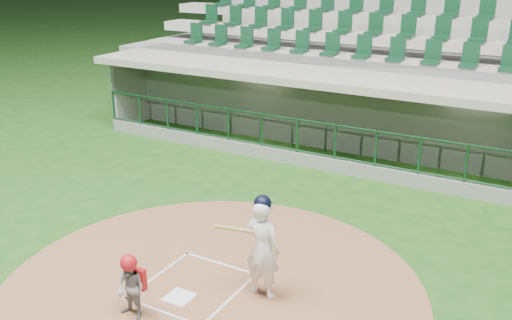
{
  "coord_description": "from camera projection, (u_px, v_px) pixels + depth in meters",
  "views": [
    {
      "loc": [
        5.04,
        -7.05,
        5.33
      ],
      "look_at": [
        -0.42,
        2.6,
        1.3
      ],
      "focal_mm": 40.0,
      "sensor_mm": 36.0,
      "label": 1
    }
  ],
  "objects": [
    {
      "name": "home_plate",
      "position": [
        179.0,
        297.0,
        9.34
      ],
      "size": [
        0.43,
        0.43,
        0.02
      ],
      "primitive_type": "cube",
      "color": "white",
      "rests_on": "dirt_circle"
    },
    {
      "name": "batter_box_chalk",
      "position": [
        194.0,
        286.0,
        9.67
      ],
      "size": [
        1.55,
        1.8,
        0.01
      ],
      "color": "silver",
      "rests_on": "ground"
    },
    {
      "name": "dirt_circle",
      "position": [
        212.0,
        288.0,
        9.62
      ],
      "size": [
        7.2,
        7.2,
        0.01
      ],
      "primitive_type": "cylinder",
      "color": "brown",
      "rests_on": "ground"
    },
    {
      "name": "seating_deck",
      "position": [
        394.0,
        82.0,
        18.35
      ],
      "size": [
        17.0,
        6.72,
        5.15
      ],
      "color": "gray",
      "rests_on": "ground"
    },
    {
      "name": "batter",
      "position": [
        262.0,
        247.0,
        9.13
      ],
      "size": [
        0.86,
        0.87,
        1.79
      ],
      "color": "white",
      "rests_on": "dirt_circle"
    },
    {
      "name": "ground",
      "position": [
        204.0,
        278.0,
        9.92
      ],
      "size": [
        120.0,
        120.0,
        0.0
      ],
      "primitive_type": "plane",
      "color": "#1C4714",
      "rests_on": "ground"
    },
    {
      "name": "catcher",
      "position": [
        131.0,
        286.0,
        8.68
      ],
      "size": [
        0.52,
        0.42,
        1.09
      ],
      "color": "gray",
      "rests_on": "dirt_circle"
    },
    {
      "name": "dugout_structure",
      "position": [
        365.0,
        119.0,
        15.93
      ],
      "size": [
        16.4,
        3.7,
        3.0
      ],
      "color": "slate",
      "rests_on": "ground"
    }
  ]
}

